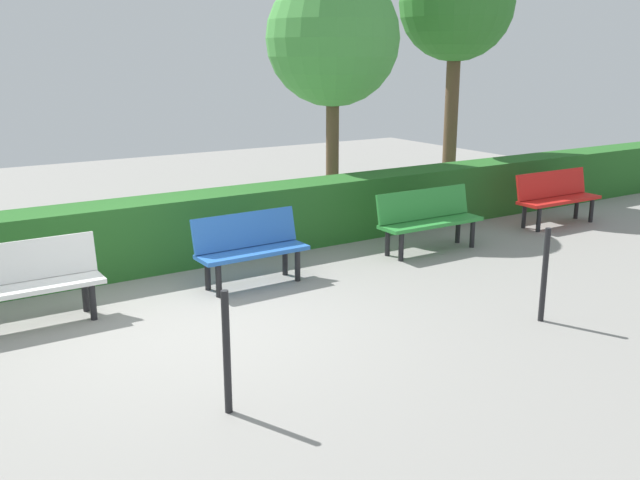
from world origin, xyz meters
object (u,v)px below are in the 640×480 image
bench_green (428,217)px  bench_red (556,195)px  tree_near (456,5)px  tree_mid (333,40)px  bench_blue (250,246)px  bench_white (18,281)px

bench_green → bench_red: bearing=-177.7°
tree_near → tree_mid: tree_near is taller
bench_blue → tree_near: tree_near is taller
bench_green → bench_blue: 2.80m
bench_red → tree_mid: size_ratio=0.39×
bench_white → tree_mid: tree_mid is taller
bench_red → tree_near: bearing=-88.1°
bench_green → bench_white: size_ratio=0.98×
bench_red → tree_near: tree_near is taller
bench_green → tree_mid: tree_mid is taller
bench_white → tree_mid: size_ratio=0.41×
bench_red → bench_blue: same height
tree_near → tree_mid: bearing=1.0°
bench_blue → tree_mid: bearing=-139.4°
tree_near → bench_green: bearing=43.2°
bench_green → bench_white: bearing=-0.1°
bench_red → bench_white: bearing=1.1°
bench_white → tree_near: tree_near is taller
bench_blue → tree_mid: (-2.86, -2.54, 2.45)m
tree_mid → bench_blue: bearing=41.5°
bench_green → bench_white: 5.40m
bench_blue → bench_white: bench_white is taller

